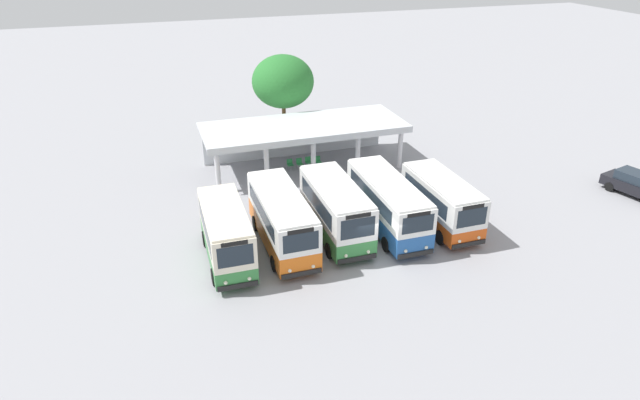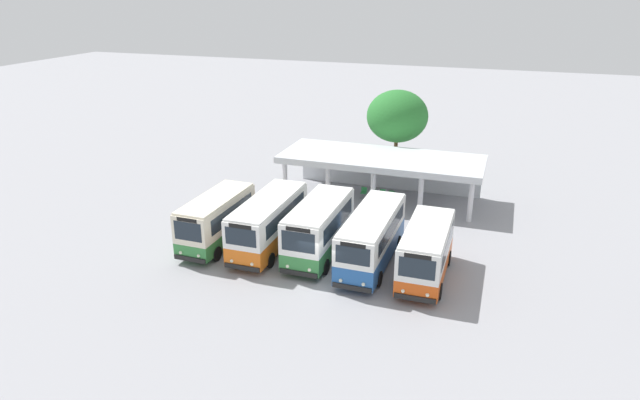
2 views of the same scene
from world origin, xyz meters
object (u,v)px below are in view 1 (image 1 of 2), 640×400
Objects in this scene: parked_car_flank at (635,184)px; waiting_chair_end_by_column at (290,164)px; city_bus_fifth_blue at (442,201)px; city_bus_fourth_amber at (388,202)px; city_bus_nearest_orange at (226,233)px; waiting_chair_second_from_end at (300,163)px; waiting_chair_middle_seat at (308,161)px; city_bus_middle_cream at (336,209)px; waiting_chair_fourth_seat at (318,161)px; city_bus_second_in_row at (282,218)px.

waiting_chair_end_by_column is at bearing 151.73° from parked_car_flank.
city_bus_fourth_amber is at bearing 167.99° from city_bus_fifth_blue.
city_bus_nearest_orange is at bearing 179.14° from parked_car_flank.
city_bus_nearest_orange reaches higher than waiting_chair_second_from_end.
waiting_chair_end_by_column is 1.00× the size of waiting_chair_middle_seat.
city_bus_fourth_amber is (3.26, -0.07, -0.08)m from city_bus_middle_cream.
waiting_chair_second_from_end is at bearing -5.16° from waiting_chair_end_by_column.
city_bus_fifth_blue is 7.67× the size of waiting_chair_middle_seat.
city_bus_fifth_blue is at bearing -65.73° from waiting_chair_middle_seat.
city_bus_middle_cream is at bearing -102.18° from waiting_chair_fourth_seat.
city_bus_nearest_orange is 9.81m from city_bus_fourth_amber.
parked_car_flank is (24.63, -1.03, -0.98)m from city_bus_second_in_row.
city_bus_nearest_orange is 14.06m from waiting_chair_fourth_seat.
city_bus_fourth_amber is 9.30× the size of waiting_chair_middle_seat.
city_bus_middle_cream reaches higher than waiting_chair_second_from_end.
city_bus_middle_cream is 0.87× the size of city_bus_fourth_amber.
waiting_chair_fourth_seat is at bearing -10.23° from waiting_chair_middle_seat.
waiting_chair_fourth_seat is (8.74, 10.94, -1.25)m from city_bus_nearest_orange.
city_bus_nearest_orange is 13.05m from city_bus_fifth_blue.
city_bus_nearest_orange reaches higher than waiting_chair_end_by_column.
waiting_chair_second_from_end is at bearing 56.42° from city_bus_nearest_orange.
city_bus_middle_cream is at bearing 177.09° from parked_car_flank.
city_bus_fourth_amber reaches higher than waiting_chair_second_from_end.
city_bus_nearest_orange is 0.83× the size of city_bus_fourth_amber.
waiting_chair_second_from_end is 1.00× the size of waiting_chair_middle_seat.
city_bus_second_in_row is at bearing -107.55° from waiting_chair_end_by_column.
city_bus_second_in_row is (3.26, 0.61, 0.03)m from city_bus_nearest_orange.
waiting_chair_middle_seat is at bearing 169.77° from waiting_chair_fourth_seat.
waiting_chair_middle_seat is 1.00× the size of waiting_chair_fourth_seat.
city_bus_fifth_blue reaches higher than parked_car_flank.
waiting_chair_fourth_seat is at bearing -1.69° from waiting_chair_second_from_end.
city_bus_second_in_row is 3.26m from city_bus_middle_cream.
city_bus_fourth_amber reaches higher than city_bus_nearest_orange.
waiting_chair_end_by_column is at bearing 59.27° from city_bus_nearest_orange.
city_bus_second_in_row reaches higher than waiting_chair_end_by_column.
city_bus_middle_cream reaches higher than city_bus_fifth_blue.
parked_car_flank is 5.27× the size of waiting_chair_middle_seat.
parked_car_flank is 22.27m from waiting_chair_fourth_seat.
city_bus_middle_cream is at bearing 1.05° from city_bus_second_in_row.
waiting_chair_end_by_column is (-21.33, 11.47, -0.30)m from parked_car_flank.
city_bus_middle_cream is 10.47m from waiting_chair_end_by_column.
waiting_chair_fourth_seat is (2.18, -0.11, 0.00)m from waiting_chair_end_by_column.
waiting_chair_end_by_column is 1.00× the size of waiting_chair_fourth_seat.
city_bus_fifth_blue reaches higher than waiting_chair_end_by_column.
city_bus_second_in_row is at bearing -114.43° from waiting_chair_middle_seat.
city_bus_second_in_row is 8.99× the size of waiting_chair_middle_seat.
city_bus_fifth_blue is at bearing -62.53° from waiting_chair_second_from_end.
waiting_chair_fourth_seat is (0.73, -0.13, 0.00)m from waiting_chair_middle_seat.
city_bus_fifth_blue reaches higher than waiting_chair_middle_seat.
city_bus_second_in_row is at bearing 10.50° from city_bus_nearest_orange.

